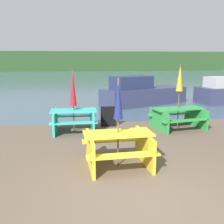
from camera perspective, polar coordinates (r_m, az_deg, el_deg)
The scene contains 11 objects.
ground_plane at distance 4.82m, azimuth 7.02°, elevation -19.14°, with size 60.00×60.00×0.00m, color brown.
water at distance 35.04m, azimuth -5.75°, elevation 7.38°, with size 60.00×50.00×0.00m.
far_treeline at distance 54.95m, azimuth -6.49°, elevation 10.91°, with size 80.00×1.60×4.00m.
picnic_table_yellow at distance 6.11m, azimuth 1.31°, elevation -7.42°, with size 1.65×1.47×0.80m.
picnic_table_green at distance 9.66m, azimuth 14.15°, elevation -0.84°, with size 2.01×1.67×0.74m.
picnic_table_teal at distance 9.04m, azimuth -8.30°, elevation -1.44°, with size 1.55×1.38×0.76m.
umbrella_navy at distance 5.85m, azimuth 1.36°, elevation 2.58°, with size 0.21×0.21×2.04m.
umbrella_crimson at distance 8.87m, azimuth -8.50°, elevation 5.12°, with size 0.22×0.22×2.11m.
umbrella_gold at distance 9.47m, azimuth 14.55°, elevation 7.10°, with size 0.25×0.25×2.30m.
boat at distance 14.45m, azimuth 6.54°, elevation 4.01°, with size 5.12×3.50×1.57m.
signboard at distance 9.62m, azimuth -0.82°, elevation -0.99°, with size 0.55×0.08×0.75m.
Camera 1 is at (-1.09, -4.01, 2.45)m, focal length 42.00 mm.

